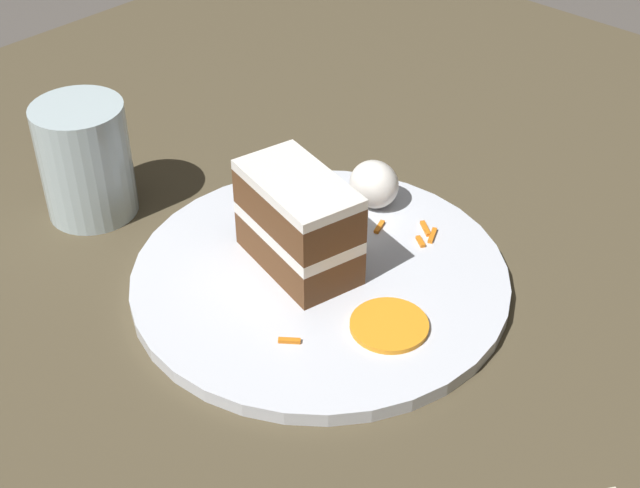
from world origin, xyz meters
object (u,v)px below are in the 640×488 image
Objects in this scene: cake_slice at (298,222)px; orange_garnish at (389,325)px; plate at (320,277)px; cream_dollop at (374,184)px; drinking_glass at (87,167)px.

orange_garnish is at bearing 97.85° from cake_slice.
cake_slice reaches higher than plate.
cream_dollop is 0.25m from drinking_glass.
cream_dollop is 0.43× the size of drinking_glass.
cake_slice is (-0.02, -0.00, 0.05)m from plate.
plate is 0.23m from drinking_glass.
cream_dollop is at bearing 41.06° from drinking_glass.
plate is 2.64× the size of cake_slice.
drinking_glass is at bearing -59.65° from cake_slice.
plate is 5.13× the size of orange_garnish.
drinking_glass is (-0.19, -0.16, 0.01)m from cream_dollop.
cake_slice is 0.21m from drinking_glass.
orange_garnish is (0.10, -0.01, -0.04)m from cake_slice.
cream_dollop is at bearing 134.46° from orange_garnish.
drinking_glass reaches higher than cake_slice.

